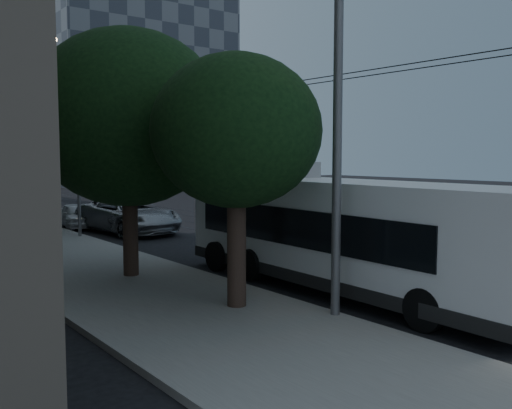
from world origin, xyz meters
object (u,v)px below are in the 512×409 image
Objects in this scene: streetlamp_far at (22,104)px; trolleybus at (335,232)px; car_white_b at (31,205)px; streetlamp_near at (351,64)px; pickup_silver at (128,215)px; car_white_a at (77,215)px; car_white_c at (8,196)px.

trolleybus is at bearing -86.05° from streetlamp_far.
streetlamp_near is at bearing -99.00° from car_white_b.
streetlamp_near reaches higher than car_white_b.
car_white_b is 0.43× the size of streetlamp_far.
streetlamp_near reaches higher than pickup_silver.
car_white_b is at bearing 93.67° from pickup_silver.
streetlamp_near is (-0.50, -26.28, 4.93)m from car_white_b.
car_white_a is at bearing 87.59° from streetlamp_near.
car_white_a is (-1.28, 3.27, -0.23)m from pickup_silver.
trolleybus is 1.25× the size of streetlamp_near.
car_white_b is 1.10× the size of car_white_c.
car_white_a is 15.01m from car_white_c.
pickup_silver is 11.24m from streetlamp_far.
pickup_silver is at bearing -77.65° from streetlamp_far.
streetlamp_far reaches higher than car_white_c.
streetlamp_far is at bearing 89.95° from streetlamp_near.
car_white_a is 8.60m from streetlamp_far.
streetlamp_far is (-1.20, -8.80, 5.82)m from car_white_c.
car_white_b is (-1.60, 10.18, -0.17)m from pickup_silver.
car_white_b reaches higher than car_white_a.
streetlamp_near is (-1.22, -34.37, 4.91)m from car_white_c.
trolleybus is 2.47× the size of car_white_b.
car_white_c is (-0.43, 32.31, -0.88)m from trolleybus.
car_white_a is at bearing 93.87° from trolleybus.
trolleybus is 1.06× the size of streetlamp_far.
streetlamp_far is at bearing -131.50° from car_white_b.
car_white_a is 20.02m from streetlamp_near.
car_white_a is (-0.83, 17.31, -0.97)m from trolleybus.
pickup_silver is at bearing -88.98° from car_white_b.
car_white_b is 8.12m from car_white_c.
trolleybus is 24.27m from car_white_b.
car_white_c is at bearing 91.88° from trolleybus.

